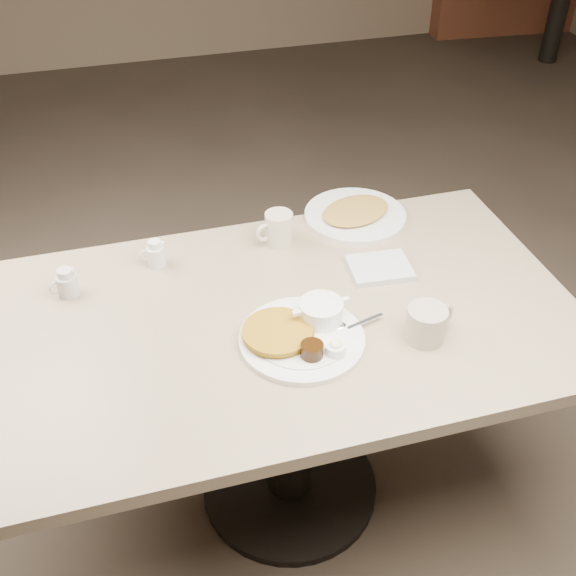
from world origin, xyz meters
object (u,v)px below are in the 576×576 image
object	(u,v)px
coffee_mug_far	(278,229)
creamer_right	(155,254)
creamer_left	(67,283)
hash_plate	(355,214)
coffee_mug_near	(427,323)
diner_table	(290,361)
main_plate	(302,331)

from	to	relation	value
coffee_mug_far	creamer_right	distance (m)	0.36
creamer_left	creamer_right	distance (m)	0.25
hash_plate	coffee_mug_near	bearing A→B (deg)	-92.31
coffee_mug_far	hash_plate	xyz separation A→B (m)	(0.27, 0.07, -0.04)
diner_table	creamer_right	distance (m)	0.48
main_plate	coffee_mug_near	xyz separation A→B (m)	(0.30, -0.08, 0.02)
main_plate	coffee_mug_near	size ratio (longest dim) A/B	2.64
creamer_right	creamer_left	bearing A→B (deg)	-164.15
coffee_mug_near	coffee_mug_far	size ratio (longest dim) A/B	1.22
creamer_left	creamer_right	bearing A→B (deg)	15.85
main_plate	coffee_mug_far	distance (m)	0.42
creamer_left	creamer_right	size ratio (longest dim) A/B	1.03
hash_plate	creamer_left	bearing A→B (deg)	-170.28
creamer_right	hash_plate	xyz separation A→B (m)	(0.63, 0.08, -0.02)
coffee_mug_near	creamer_right	xyz separation A→B (m)	(-0.61, 0.49, -0.01)
coffee_mug_near	hash_plate	world-z (taller)	coffee_mug_near
coffee_mug_near	coffee_mug_far	world-z (taller)	coffee_mug_far
diner_table	hash_plate	distance (m)	0.54
coffee_mug_far	hash_plate	world-z (taller)	coffee_mug_far
creamer_left	coffee_mug_far	bearing A→B (deg)	7.56
coffee_mug_near	coffee_mug_far	bearing A→B (deg)	116.13
main_plate	creamer_right	world-z (taller)	creamer_right
coffee_mug_near	creamer_right	distance (m)	0.78
creamer_right	coffee_mug_near	bearing A→B (deg)	-38.88
diner_table	main_plate	distance (m)	0.22
coffee_mug_far	creamer_right	bearing A→B (deg)	-178.27
diner_table	coffee_mug_far	distance (m)	0.39
hash_plate	coffee_mug_far	bearing A→B (deg)	-165.51
coffee_mug_far	hash_plate	size ratio (longest dim) A/B	0.30
diner_table	coffee_mug_far	xyz separation A→B (m)	(0.05, 0.32, 0.22)
coffee_mug_near	creamer_right	world-z (taller)	coffee_mug_near
diner_table	creamer_left	world-z (taller)	creamer_left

